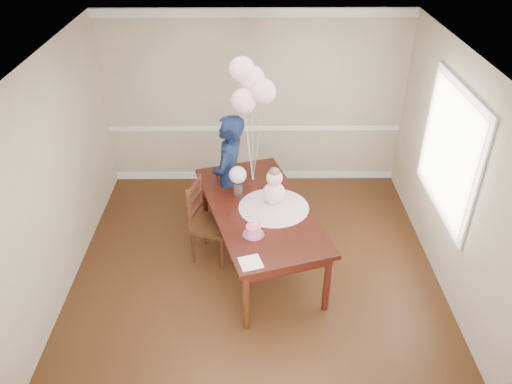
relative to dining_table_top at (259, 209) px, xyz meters
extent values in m
cube|color=black|center=(-0.04, -0.43, -0.81)|extent=(4.50, 5.00, 0.00)
cube|color=white|center=(-0.04, -0.43, 1.89)|extent=(4.50, 5.00, 0.02)
cube|color=tan|center=(-0.04, 2.07, 0.54)|extent=(4.50, 0.02, 2.70)
cube|color=tan|center=(-2.29, -0.43, 0.54)|extent=(0.02, 5.00, 2.70)
cube|color=tan|center=(2.21, -0.43, 0.54)|extent=(0.02, 5.00, 2.70)
cube|color=white|center=(-0.04, 2.06, 0.09)|extent=(4.50, 0.02, 0.07)
cube|color=silver|center=(-0.04, 2.06, 1.82)|extent=(4.50, 0.02, 0.12)
cube|color=silver|center=(-0.04, 2.06, -0.75)|extent=(4.50, 0.02, 0.12)
cube|color=white|center=(2.18, 0.07, 0.74)|extent=(0.02, 1.66, 1.56)
cube|color=white|center=(2.17, 0.07, 0.74)|extent=(0.01, 1.50, 1.40)
cube|color=black|center=(0.00, 0.00, 0.00)|extent=(1.72, 2.47, 0.06)
cube|color=black|center=(0.00, 0.00, -0.08)|extent=(1.58, 2.33, 0.11)
cylinder|color=black|center=(-0.15, -1.12, -0.42)|extent=(0.10, 0.10, 0.78)
cylinder|color=black|center=(0.75, -0.85, -0.42)|extent=(0.10, 0.10, 0.78)
cylinder|color=black|center=(-0.75, 0.85, -0.42)|extent=(0.10, 0.10, 0.78)
cylinder|color=black|center=(0.15, 1.12, -0.42)|extent=(0.10, 0.10, 0.78)
cone|color=#DDA3C2|center=(0.18, -0.01, 0.08)|extent=(1.06, 1.06, 0.11)
sphere|color=#FFA1BD|center=(0.18, -0.01, 0.23)|extent=(0.27, 0.27, 0.27)
sphere|color=beige|center=(0.18, -0.01, 0.44)|extent=(0.19, 0.19, 0.19)
sphere|color=brown|center=(0.18, -0.01, 0.51)|extent=(0.13, 0.13, 0.13)
cylinder|color=silver|center=(-0.07, -0.55, 0.03)|extent=(0.31, 0.31, 0.01)
cylinder|color=#E34786|center=(-0.07, -0.55, 0.09)|extent=(0.21, 0.21, 0.11)
sphere|color=silver|center=(-0.07, -0.55, 0.17)|extent=(0.03, 0.03, 0.03)
sphere|color=white|center=(-0.04, -0.52, 0.17)|extent=(0.03, 0.03, 0.03)
cylinder|color=silver|center=(-0.26, 0.27, 0.12)|extent=(0.14, 0.14, 0.18)
sphere|color=beige|center=(-0.26, 0.27, 0.32)|extent=(0.21, 0.21, 0.21)
cube|color=white|center=(-0.10, -1.02, 0.03)|extent=(0.28, 0.28, 0.01)
cylinder|color=#B5B6BA|center=(-0.07, 0.62, 0.04)|extent=(0.06, 0.06, 0.02)
sphere|color=#F2ABB9|center=(-0.18, 0.59, 1.15)|extent=(0.31, 0.31, 0.31)
sphere|color=#E3A1B4|center=(0.05, 0.60, 1.26)|extent=(0.31, 0.31, 0.31)
sphere|color=#F3ACD0|center=(-0.08, 0.74, 1.37)|extent=(0.31, 0.31, 0.31)
sphere|color=#F0AAB9|center=(-0.19, 0.72, 1.48)|extent=(0.31, 0.31, 0.31)
cylinder|color=white|center=(-0.12, 0.61, 0.51)|extent=(0.10, 0.03, 0.94)
cylinder|color=silver|center=(-0.01, 0.61, 0.57)|extent=(0.13, 0.03, 1.05)
cylinder|color=white|center=(-0.08, 0.68, 0.62)|extent=(0.02, 0.11, 1.16)
cylinder|color=white|center=(-0.13, 0.67, 0.68)|extent=(0.12, 0.09, 1.27)
cube|color=#311B0D|center=(-0.59, 0.11, -0.33)|extent=(0.59, 0.59, 0.05)
cylinder|color=black|center=(-0.83, -0.01, -0.58)|extent=(0.05, 0.05, 0.46)
cylinder|color=#34150E|center=(-0.47, -0.13, -0.58)|extent=(0.05, 0.05, 0.46)
cylinder|color=#33180E|center=(-0.72, 0.36, -0.58)|extent=(0.05, 0.05, 0.46)
cylinder|color=#3D1B10|center=(-0.35, 0.24, -0.58)|extent=(0.05, 0.05, 0.46)
cylinder|color=#381E0F|center=(-0.86, 0.00, -0.02)|extent=(0.05, 0.05, 0.60)
cylinder|color=#3C1A10|center=(-0.74, 0.36, -0.02)|extent=(0.05, 0.05, 0.60)
cube|color=#32180D|center=(-0.80, 0.18, -0.15)|extent=(0.16, 0.42, 0.05)
cube|color=black|center=(-0.80, 0.18, 0.02)|extent=(0.16, 0.42, 0.05)
cube|color=#36180E|center=(-0.80, 0.18, 0.20)|extent=(0.16, 0.42, 0.05)
imported|color=black|center=(-0.38, 0.60, 0.07)|extent=(0.58, 0.73, 1.77)
camera|label=1|loc=(-0.08, -4.96, 3.43)|focal=35.00mm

